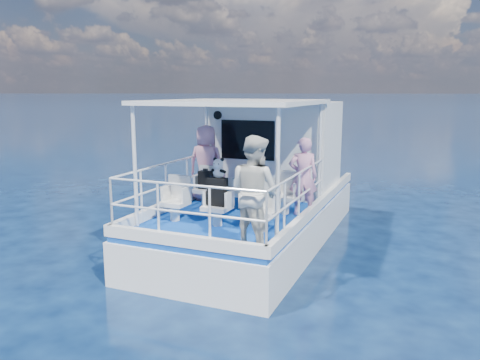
{
  "coord_description": "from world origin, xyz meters",
  "views": [
    {
      "loc": [
        3.6,
        -8.65,
        3.33
      ],
      "look_at": [
        0.16,
        -0.4,
        1.65
      ],
      "focal_mm": 35.0,
      "sensor_mm": 36.0,
      "label": 1
    }
  ],
  "objects_px": {
    "passenger_stbd_aft": "(254,192)",
    "backpack_center": "(217,192)",
    "passenger_port_fwd": "(206,163)",
    "panda": "(219,168)"
  },
  "relations": [
    {
      "from": "passenger_stbd_aft",
      "to": "backpack_center",
      "type": "height_order",
      "value": "passenger_stbd_aft"
    },
    {
      "from": "passenger_port_fwd",
      "to": "passenger_stbd_aft",
      "type": "relative_size",
      "value": 0.96
    },
    {
      "from": "passenger_port_fwd",
      "to": "passenger_stbd_aft",
      "type": "distance_m",
      "value": 3.41
    },
    {
      "from": "passenger_port_fwd",
      "to": "backpack_center",
      "type": "relative_size",
      "value": 3.32
    },
    {
      "from": "passenger_port_fwd",
      "to": "backpack_center",
      "type": "height_order",
      "value": "passenger_port_fwd"
    },
    {
      "from": "passenger_port_fwd",
      "to": "panda",
      "type": "relative_size",
      "value": 4.67
    },
    {
      "from": "passenger_port_fwd",
      "to": "panda",
      "type": "xyz_separation_m",
      "value": [
        1.13,
        -1.74,
        0.22
      ]
    },
    {
      "from": "passenger_stbd_aft",
      "to": "backpack_center",
      "type": "xyz_separation_m",
      "value": [
        -1.05,
        0.87,
        -0.25
      ]
    },
    {
      "from": "passenger_port_fwd",
      "to": "backpack_center",
      "type": "xyz_separation_m",
      "value": [
        1.11,
        -1.77,
        -0.22
      ]
    },
    {
      "from": "backpack_center",
      "to": "panda",
      "type": "relative_size",
      "value": 1.41
    }
  ]
}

